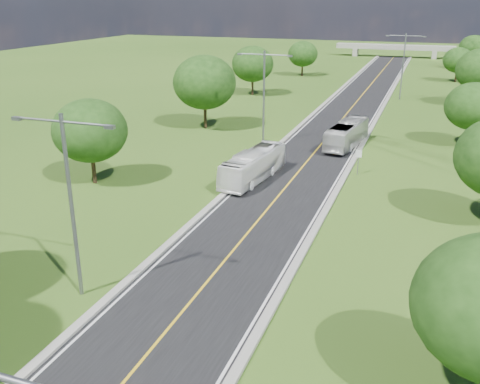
% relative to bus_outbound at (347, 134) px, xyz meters
% --- Properties ---
extents(ground, '(260.00, 260.00, 0.00)m').
position_rel_bus_outbound_xyz_m(ground, '(-2.66, 12.74, -1.39)').
color(ground, '#305217').
rests_on(ground, ground).
extents(road, '(8.00, 150.00, 0.06)m').
position_rel_bus_outbound_xyz_m(road, '(-2.66, 18.74, -1.36)').
color(road, black).
rests_on(road, ground).
extents(curb_left, '(0.50, 150.00, 0.22)m').
position_rel_bus_outbound_xyz_m(curb_left, '(-6.91, 18.74, -1.28)').
color(curb_left, gray).
rests_on(curb_left, ground).
extents(curb_right, '(0.50, 150.00, 0.22)m').
position_rel_bus_outbound_xyz_m(curb_right, '(1.59, 18.74, -1.28)').
color(curb_right, gray).
rests_on(curb_right, ground).
extents(speed_limit_sign, '(0.55, 0.09, 2.40)m').
position_rel_bus_outbound_xyz_m(speed_limit_sign, '(2.54, -9.28, 0.21)').
color(speed_limit_sign, slate).
rests_on(speed_limit_sign, ground).
extents(overpass, '(30.00, 3.00, 3.20)m').
position_rel_bus_outbound_xyz_m(overpass, '(-2.66, 92.74, 1.02)').
color(overpass, gray).
rests_on(overpass, ground).
extents(streetlight_near_left, '(5.90, 0.25, 10.00)m').
position_rel_bus_outbound_xyz_m(streetlight_near_left, '(-8.66, -35.26, 4.55)').
color(streetlight_near_left, slate).
rests_on(streetlight_near_left, ground).
extents(streetlight_mid_left, '(5.90, 0.25, 10.00)m').
position_rel_bus_outbound_xyz_m(streetlight_mid_left, '(-8.66, -2.26, 4.55)').
color(streetlight_mid_left, slate).
rests_on(streetlight_mid_left, ground).
extents(streetlight_far_right, '(5.90, 0.25, 10.00)m').
position_rel_bus_outbound_xyz_m(streetlight_far_right, '(3.34, 30.74, 4.55)').
color(streetlight_far_right, slate).
rests_on(streetlight_far_right, ground).
extents(tree_lb, '(6.30, 6.30, 7.33)m').
position_rel_bus_outbound_xyz_m(tree_lb, '(-18.66, -19.26, 3.25)').
color(tree_lb, black).
rests_on(tree_lb, ground).
extents(tree_lc, '(7.56, 7.56, 8.79)m').
position_rel_bus_outbound_xyz_m(tree_lc, '(-17.66, 2.74, 4.18)').
color(tree_lc, black).
rests_on(tree_lc, ground).
extents(tree_ld, '(6.72, 6.72, 7.82)m').
position_rel_bus_outbound_xyz_m(tree_ld, '(-19.66, 26.74, 3.56)').
color(tree_ld, black).
rests_on(tree_ld, ground).
extents(tree_le, '(5.88, 5.88, 6.84)m').
position_rel_bus_outbound_xyz_m(tree_le, '(-17.16, 50.74, 2.94)').
color(tree_le, black).
rests_on(tree_le, ground).
extents(tree_rc, '(5.88, 5.88, 6.84)m').
position_rel_bus_outbound_xyz_m(tree_rc, '(12.34, 4.74, 2.94)').
color(tree_rc, black).
rests_on(tree_rc, ground).
extents(tree_re, '(5.46, 5.46, 6.35)m').
position_rel_bus_outbound_xyz_m(tree_re, '(11.84, 52.74, 2.63)').
color(tree_re, black).
rests_on(tree_re, ground).
extents(tree_rf, '(6.30, 6.30, 7.33)m').
position_rel_bus_outbound_xyz_m(tree_rf, '(15.34, 72.74, 3.25)').
color(tree_rf, black).
rests_on(tree_rf, ground).
extents(bus_outbound, '(3.45, 9.79, 2.67)m').
position_rel_bus_outbound_xyz_m(bus_outbound, '(0.00, 0.00, 0.00)').
color(bus_outbound, silver).
rests_on(bus_outbound, road).
extents(bus_inbound, '(3.34, 9.70, 2.65)m').
position_rel_bus_outbound_xyz_m(bus_inbound, '(-5.86, -14.01, -0.01)').
color(bus_inbound, white).
rests_on(bus_inbound, road).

